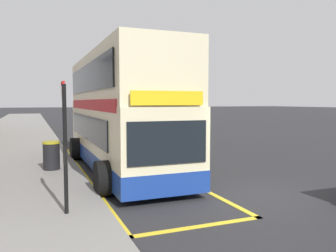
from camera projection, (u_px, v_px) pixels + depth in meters
ground_plane at (85, 125)px, 39.13m from camera, size 260.00×260.00×0.00m
pavement_near at (18, 126)px, 36.53m from camera, size 6.00×76.00×0.14m
double_decker_bus at (119, 116)px, 13.21m from camera, size 3.16×10.16×4.40m
bus_bay_markings at (122, 169)px, 13.20m from camera, size 3.17×13.21×0.01m
bus_stop_sign at (65, 137)px, 7.55m from camera, size 0.09×0.51×2.94m
parked_car_silver_across at (92, 114)px, 51.18m from camera, size 2.09×4.20×1.62m
litter_bin at (51, 155)px, 12.51m from camera, size 0.62×0.62×1.04m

